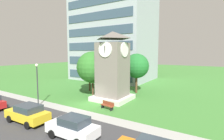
{
  "coord_description": "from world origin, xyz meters",
  "views": [
    {
      "loc": [
        13.69,
        -16.0,
        6.49
      ],
      "look_at": [
        0.74,
        4.7,
        4.05
      ],
      "focal_mm": 27.14,
      "sensor_mm": 36.0,
      "label": 1
    }
  ],
  "objects": [
    {
      "name": "street_lamp",
      "position": [
        -4.75,
        -3.63,
        3.29
      ],
      "size": [
        0.36,
        0.36,
        5.22
      ],
      "color": "#333338",
      "rests_on": "ground"
    },
    {
      "name": "parked_car_yellow",
      "position": [
        -1.2,
        -7.16,
        0.86
      ],
      "size": [
        4.5,
        2.16,
        1.69
      ],
      "color": "gold",
      "rests_on": "ground"
    },
    {
      "name": "tree_near_tower",
      "position": [
        -4.83,
        6.37,
        4.15
      ],
      "size": [
        3.65,
        3.65,
        5.99
      ],
      "color": "#513823",
      "rests_on": "ground"
    },
    {
      "name": "kerb_strip",
      "position": [
        0.0,
        -2.58,
        0.0
      ],
      "size": [
        120.0,
        1.6,
        0.01
      ],
      "primitive_type": "cube",
      "color": "#9E9E99",
      "rests_on": "ground"
    },
    {
      "name": "street_asphalt",
      "position": [
        0.0,
        -6.98,
        0.0
      ],
      "size": [
        120.0,
        7.2,
        0.01
      ],
      "primitive_type": "cube",
      "color": "#38383A",
      "rests_on": "ground"
    },
    {
      "name": "office_building",
      "position": [
        -8.73,
        20.74,
        12.8
      ],
      "size": [
        18.41,
        13.98,
        25.6
      ],
      "color": "#9EA8B2",
      "rests_on": "ground"
    },
    {
      "name": "clock_tower",
      "position": [
        1.48,
        3.69,
        4.17
      ],
      "size": [
        4.82,
        4.82,
        9.42
      ],
      "color": "slate",
      "rests_on": "ground"
    },
    {
      "name": "ground_plane",
      "position": [
        0.0,
        0.0,
        0.0
      ],
      "size": [
        160.0,
        160.0,
        0.0
      ],
      "primitive_type": "plane",
      "color": "#3D7A33"
    },
    {
      "name": "tree_streetside",
      "position": [
        -2.19,
        3.88,
        4.38
      ],
      "size": [
        4.75,
        4.75,
        6.77
      ],
      "color": "#513823",
      "rests_on": "ground"
    },
    {
      "name": "park_bench",
      "position": [
        3.09,
        -0.07,
        0.46
      ],
      "size": [
        1.86,
        0.8,
        0.88
      ],
      "color": "brown",
      "rests_on": "ground"
    },
    {
      "name": "parked_car_white",
      "position": [
        4.56,
        -7.06,
        0.86
      ],
      "size": [
        4.19,
        2.04,
        1.69
      ],
      "color": "silver",
      "rests_on": "ground"
    },
    {
      "name": "tree_by_building",
      "position": [
        2.57,
        9.28,
        4.41
      ],
      "size": [
        4.0,
        4.0,
        6.43
      ],
      "color": "#513823",
      "rests_on": "ground"
    }
  ]
}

